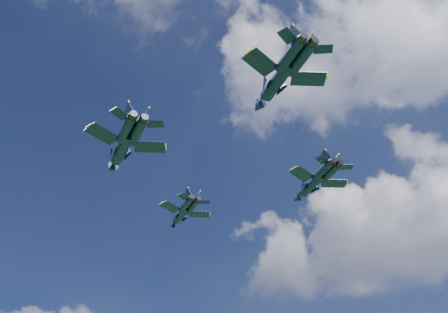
% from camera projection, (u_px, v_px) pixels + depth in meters
% --- Properties ---
extents(jet_lead, '(13.10, 10.56, 3.27)m').
position_uv_depth(jet_lead, '(181.00, 216.00, 111.57)').
color(jet_lead, black).
extents(jet_left, '(16.65, 13.69, 4.18)m').
position_uv_depth(jet_left, '(121.00, 150.00, 92.24)').
color(jet_left, black).
extents(jet_right, '(14.72, 12.02, 3.69)m').
position_uv_depth(jet_right, '(311.00, 185.00, 103.30)').
color(jet_right, black).
extents(jet_slot, '(16.83, 14.05, 4.25)m').
position_uv_depth(jet_slot, '(276.00, 83.00, 84.41)').
color(jet_slot, black).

